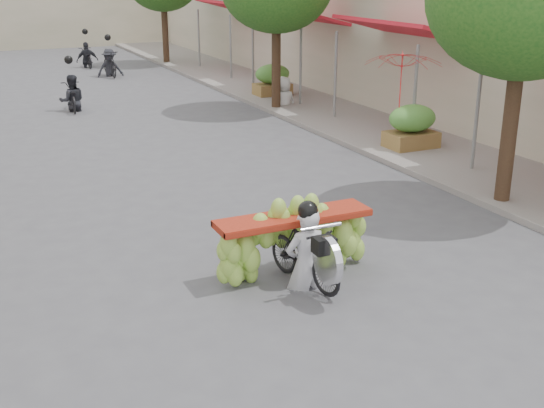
% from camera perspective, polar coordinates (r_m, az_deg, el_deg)
% --- Properties ---
extents(ground, '(120.00, 120.00, 0.00)m').
position_cam_1_polar(ground, '(7.62, 8.59, -14.87)').
color(ground, '#4F4E53').
rests_on(ground, ground).
extents(sidewalk_right, '(4.00, 60.00, 0.12)m').
position_cam_1_polar(sidewalk_right, '(23.20, 2.90, 8.73)').
color(sidewalk_right, gray).
rests_on(sidewalk_right, ground).
extents(shophouse_row_right, '(9.77, 40.00, 6.00)m').
position_cam_1_polar(shophouse_row_right, '(24.77, 14.84, 15.66)').
color(shophouse_row_right, beige).
rests_on(shophouse_row_right, ground).
extents(produce_crate_mid, '(1.20, 0.88, 1.16)m').
position_cam_1_polar(produce_crate_mid, '(16.82, 11.64, 6.65)').
color(produce_crate_mid, brown).
rests_on(produce_crate_mid, ground).
extents(produce_crate_far, '(1.20, 0.88, 1.16)m').
position_cam_1_polar(produce_crate_far, '(23.63, 0.04, 10.55)').
color(produce_crate_far, brown).
rests_on(produce_crate_far, ground).
extents(banana_motorbike, '(2.29, 1.79, 2.12)m').
position_cam_1_polar(banana_motorbike, '(9.56, 2.37, -2.51)').
color(banana_motorbike, black).
rests_on(banana_motorbike, ground).
extents(market_umbrella, '(2.01, 2.01, 1.67)m').
position_cam_1_polar(market_umbrella, '(16.42, 10.99, 12.50)').
color(market_umbrella, red).
rests_on(market_umbrella, ground).
extents(pedestrian, '(0.88, 0.54, 1.75)m').
position_cam_1_polar(pedestrian, '(21.90, 0.99, 10.62)').
color(pedestrian, silver).
rests_on(pedestrian, ground).
extents(bg_motorbike_a, '(0.83, 1.54, 1.95)m').
position_cam_1_polar(bg_motorbike_a, '(22.33, -16.47, 9.42)').
color(bg_motorbike_a, black).
rests_on(bg_motorbike_a, ground).
extents(bg_motorbike_b, '(1.08, 1.90, 1.95)m').
position_cam_1_polar(bg_motorbike_b, '(29.28, -13.47, 11.93)').
color(bg_motorbike_b, black).
rests_on(bg_motorbike_b, ground).
extents(bg_motorbike_c, '(0.97, 1.50, 1.95)m').
position_cam_1_polar(bg_motorbike_c, '(32.30, -15.26, 12.41)').
color(bg_motorbike_c, black).
rests_on(bg_motorbike_c, ground).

